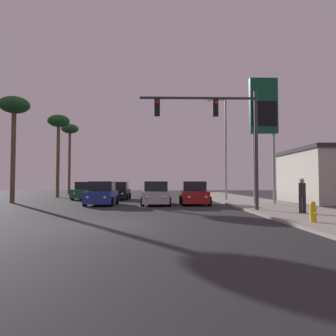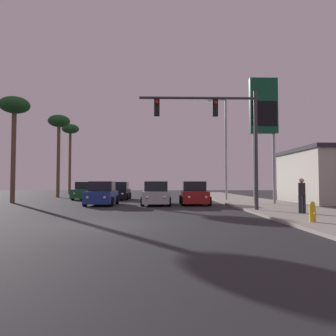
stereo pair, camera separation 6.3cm
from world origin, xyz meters
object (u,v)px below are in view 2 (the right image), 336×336
at_px(car_tan, 105,189).
at_px(gas_station_sign, 264,113).
at_px(palm_tree_near, 14,111).
at_px(pedestrian_on_sidewalk, 302,194).
at_px(car_blue, 102,194).
at_px(car_green, 86,191).
at_px(traffic_light_mast, 223,126).
at_px(street_lamp, 224,143).
at_px(car_black, 119,192).
at_px(car_silver, 156,194).
at_px(palm_tree_mid, 59,126).
at_px(car_red, 194,194).
at_px(fire_hydrant, 312,212).

bearing_deg(car_tan, gas_station_sign, 127.52).
bearing_deg(palm_tree_near, gas_station_sign, -9.41).
bearing_deg(pedestrian_on_sidewalk, car_blue, 144.39).
height_order(car_green, pedestrian_on_sidewalk, pedestrian_on_sidewalk).
xyz_separation_m(traffic_light_mast, street_lamp, (2.24, 10.95, 0.44)).
distance_m(car_tan, car_green, 9.99).
bearing_deg(car_black, street_lamp, 165.20).
xyz_separation_m(car_black, pedestrian_on_sidewalk, (10.71, -15.63, 0.27)).
height_order(car_silver, pedestrian_on_sidewalk, pedestrian_on_sidewalk).
relative_size(car_blue, traffic_light_mast, 0.66).
relative_size(street_lamp, gas_station_sign, 1.00).
xyz_separation_m(car_black, palm_tree_mid, (-7.34, 5.09, 7.16)).
relative_size(pedestrian_on_sidewalk, palm_tree_near, 0.20).
relative_size(car_black, car_red, 0.99).
height_order(car_blue, palm_tree_near, palm_tree_near).
relative_size(car_tan, car_red, 0.99).
bearing_deg(fire_hydrant, car_blue, 130.71).
bearing_deg(palm_tree_near, car_red, -10.13).
bearing_deg(car_red, car_silver, 8.24).
distance_m(gas_station_sign, fire_hydrant, 12.78).
distance_m(street_lamp, fire_hydrant, 17.22).
bearing_deg(car_tan, palm_tree_mid, 51.08).
distance_m(street_lamp, pedestrian_on_sidewalk, 13.73).
height_order(car_red, palm_tree_near, palm_tree_near).
xyz_separation_m(gas_station_sign, pedestrian_on_sidewalk, (-0.62, -7.55, -5.58)).
bearing_deg(car_black, gas_station_sign, 144.71).
bearing_deg(car_black, car_tan, -73.49).
bearing_deg(car_green, car_tan, -88.83).
bearing_deg(traffic_light_mast, gas_station_sign, 53.70).
bearing_deg(street_lamp, fire_hydrant, -90.11).
relative_size(car_red, car_blue, 1.01).
relative_size(car_blue, gas_station_sign, 0.48).
distance_m(gas_station_sign, pedestrian_on_sidewalk, 9.41).
height_order(palm_tree_mid, palm_tree_near, palm_tree_mid).
height_order(car_black, fire_hydrant, car_black).
height_order(car_black, car_red, same).
bearing_deg(car_tan, car_silver, 109.83).
xyz_separation_m(street_lamp, gas_station_sign, (1.75, -5.51, 1.50)).
relative_size(car_black, fire_hydrant, 5.68).
distance_m(car_black, street_lamp, 10.84).
distance_m(car_red, pedestrian_on_sidewalk, 9.26).
bearing_deg(pedestrian_on_sidewalk, traffic_light_mast, 147.89).
xyz_separation_m(pedestrian_on_sidewalk, palm_tree_mid, (-18.06, 20.72, 6.89)).
relative_size(car_green, palm_tree_mid, 0.48).
distance_m(traffic_light_mast, pedestrian_on_sidewalk, 5.39).
distance_m(car_red, car_green, 12.46).
xyz_separation_m(car_black, car_blue, (-0.22, -7.80, 0.00)).
bearing_deg(car_black, palm_tree_near, 32.39).
xyz_separation_m(car_green, palm_tree_mid, (-4.11, 4.62, 7.16)).
bearing_deg(pedestrian_on_sidewalk, gas_station_sign, 85.29).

